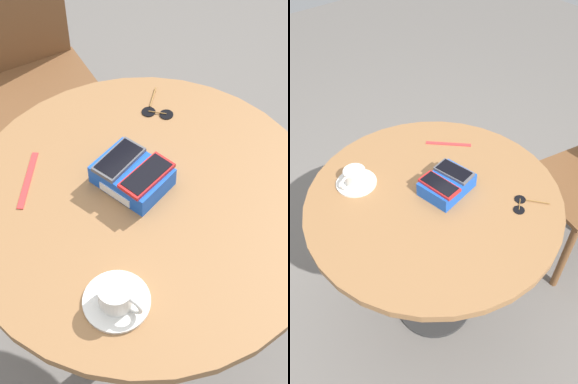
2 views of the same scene
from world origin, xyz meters
TOP-DOWN VIEW (x-y plane):
  - ground_plane at (0.00, 0.00)m, footprint 8.00×8.00m
  - round_table at (0.00, 0.00)m, footprint 0.91×0.91m
  - phone_box at (-0.05, 0.01)m, footprint 0.19×0.16m
  - phone_gray at (-0.09, 0.00)m, footprint 0.09×0.14m
  - phone_red at (-0.01, 0.02)m, footprint 0.08×0.15m
  - saucer at (0.17, -0.23)m, footprint 0.15×0.15m
  - coffee_cup at (0.18, -0.23)m, footprint 0.11×0.08m
  - lanyard_strap at (-0.24, -0.18)m, footprint 0.14×0.14m
  - sunglasses at (-0.20, 0.23)m, footprint 0.12×0.10m
  - chair_near_window at (-0.83, 0.19)m, footprint 0.52×0.52m

SIDE VIEW (x-z plane):
  - ground_plane at x=0.00m, z-range 0.00..0.00m
  - chair_near_window at x=-0.83m, z-range 0.04..0.89m
  - round_table at x=0.00m, z-range 0.26..1.02m
  - lanyard_strap at x=-0.24m, z-range 0.76..0.76m
  - sunglasses at x=-0.20m, z-range 0.76..0.77m
  - saucer at x=0.17m, z-range 0.76..0.77m
  - phone_box at x=-0.05m, z-range 0.76..0.82m
  - coffee_cup at x=0.18m, z-range 0.77..0.83m
  - phone_red at x=-0.01m, z-range 0.82..0.83m
  - phone_gray at x=-0.09m, z-range 0.82..0.83m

